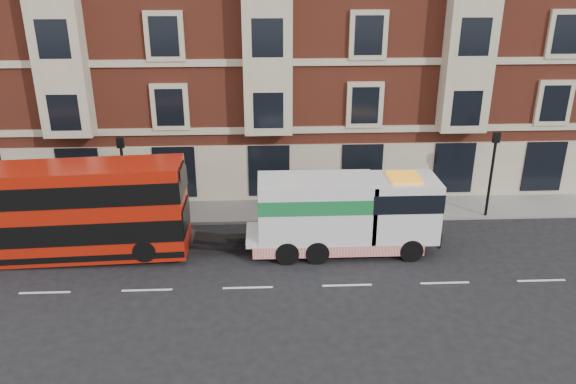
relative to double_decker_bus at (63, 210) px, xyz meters
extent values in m
plane|color=black|center=(7.92, -2.97, -2.24)|extent=(120.00, 120.00, 0.00)
cube|color=slate|center=(7.92, 4.53, -2.17)|extent=(90.00, 3.00, 0.15)
cube|color=maroon|center=(8.42, 12.03, 6.76)|extent=(45.00, 12.00, 18.00)
cylinder|color=black|center=(1.92, 3.23, -0.09)|extent=(0.14, 0.14, 4.00)
cube|color=black|center=(1.92, 3.23, 2.01)|extent=(0.35, 0.15, 0.50)
cylinder|color=black|center=(19.92, 3.23, -0.09)|extent=(0.14, 0.14, 4.00)
cube|color=black|center=(19.92, 3.23, 2.01)|extent=(0.35, 0.15, 0.50)
cube|color=#A21709|center=(0.00, 0.00, -0.06)|extent=(10.41, 2.32, 4.09)
cube|color=black|center=(0.00, 0.00, -0.66)|extent=(10.45, 2.38, 0.98)
cube|color=black|center=(0.00, 0.00, 1.01)|extent=(10.45, 2.38, 0.93)
cylinder|color=black|center=(3.53, -1.05, -1.48)|extent=(0.97, 0.30, 0.97)
cylinder|color=black|center=(3.53, 1.05, -1.48)|extent=(0.97, 0.30, 0.97)
cube|color=silver|center=(12.00, 0.00, -1.36)|extent=(8.36, 2.14, 0.28)
cube|color=silver|center=(14.69, 0.00, -0.15)|extent=(2.97, 2.32, 2.69)
cube|color=silver|center=(10.88, 0.00, -0.10)|extent=(5.02, 2.32, 2.69)
cube|color=#176A34|center=(10.88, 0.00, 0.36)|extent=(5.06, 2.36, 0.65)
cube|color=red|center=(11.81, 0.00, -1.68)|extent=(7.43, 2.38, 0.51)
cylinder|color=black|center=(14.97, -1.05, -1.73)|extent=(1.02, 0.33, 1.02)
cylinder|color=black|center=(14.97, 1.05, -1.73)|extent=(1.02, 0.33, 1.02)
cylinder|color=black|center=(10.88, -1.05, -1.73)|extent=(1.02, 0.37, 1.02)
cylinder|color=black|center=(10.88, 1.05, -1.73)|extent=(1.02, 0.37, 1.02)
cylinder|color=black|center=(9.58, -1.05, -1.73)|extent=(1.02, 0.37, 1.02)
cylinder|color=black|center=(9.58, 1.05, -1.73)|extent=(1.02, 0.37, 1.02)
camera|label=1|loc=(8.64, -22.41, 9.70)|focal=35.00mm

